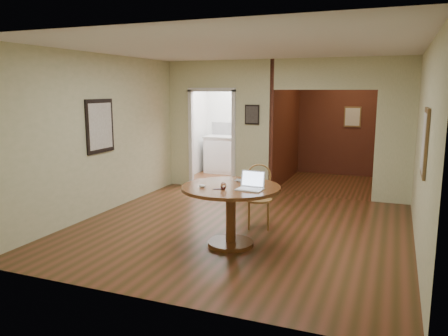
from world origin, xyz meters
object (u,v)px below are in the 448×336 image
at_px(chair, 259,192).
at_px(dining_table, 231,202).
at_px(closed_laptop, 244,182).
at_px(open_laptop, 251,184).

bearing_deg(chair, dining_table, -112.95).
bearing_deg(closed_laptop, chair, 97.28).
bearing_deg(dining_table, open_laptop, -12.80).
bearing_deg(closed_laptop, dining_table, -102.23).
xyz_separation_m(chair, open_laptop, (0.21, -1.03, 0.35)).
xyz_separation_m(dining_table, chair, (0.10, 0.96, -0.08)).
height_order(dining_table, closed_laptop, closed_laptop).
distance_m(dining_table, closed_laptop, 0.36).
height_order(open_laptop, closed_laptop, open_laptop).
xyz_separation_m(chair, closed_laptop, (-0.00, -0.70, 0.30)).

